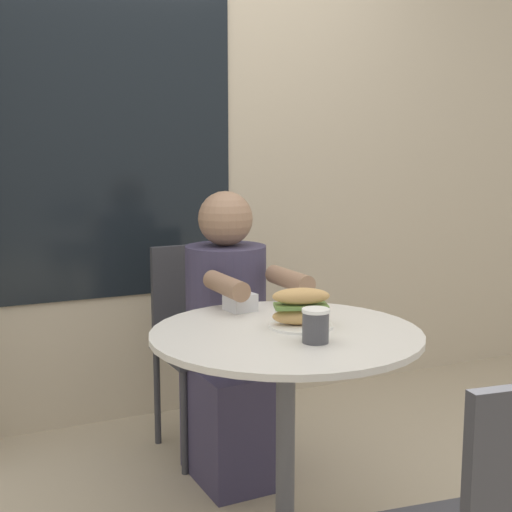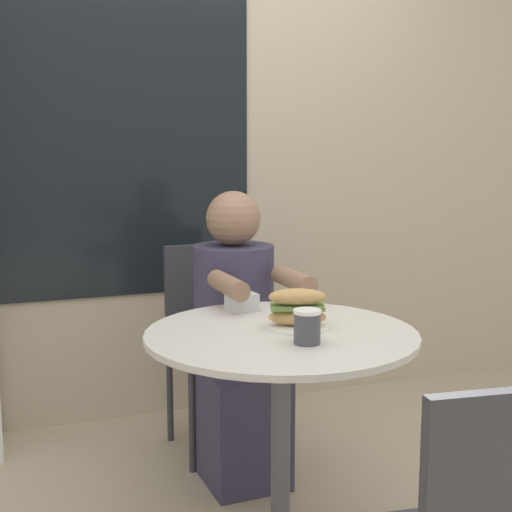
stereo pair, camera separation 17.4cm
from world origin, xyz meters
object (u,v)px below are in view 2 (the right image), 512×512
at_px(diner_chair, 210,326).
at_px(seated_diner, 237,354).
at_px(cafe_table, 281,391).
at_px(sandwich_on_plate, 297,310).
at_px(drink_cup, 307,327).

distance_m(diner_chair, seated_diner, 0.35).
bearing_deg(cafe_table, seated_diner, 84.11).
distance_m(cafe_table, sandwich_on_plate, 0.25).
height_order(cafe_table, diner_chair, diner_chair).
distance_m(seated_diner, sandwich_on_plate, 0.64).
distance_m(diner_chair, drink_cup, 1.11).
relative_size(cafe_table, sandwich_on_plate, 4.14).
xyz_separation_m(sandwich_on_plate, drink_cup, (-0.05, -0.17, -0.01)).
height_order(cafe_table, sandwich_on_plate, sandwich_on_plate).
xyz_separation_m(cafe_table, diner_chair, (0.06, 0.93, -0.03)).
relative_size(cafe_table, drink_cup, 8.42).
bearing_deg(drink_cup, sandwich_on_plate, 75.13).
relative_size(diner_chair, sandwich_on_plate, 4.33).
bearing_deg(seated_diner, cafe_table, 82.50).
bearing_deg(diner_chair, cafe_table, 84.89).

